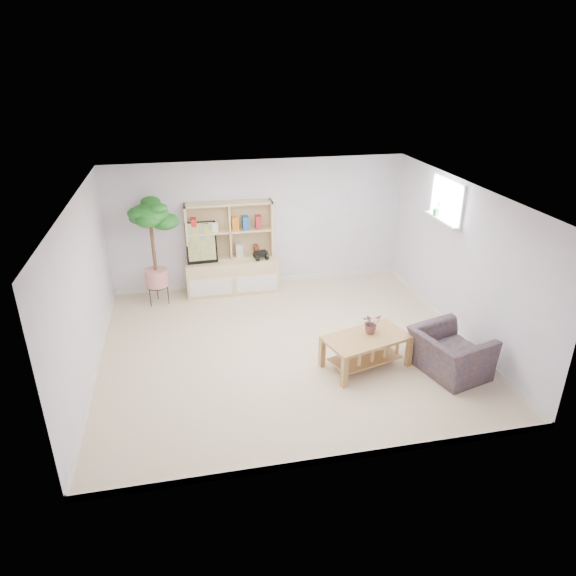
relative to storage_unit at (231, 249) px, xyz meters
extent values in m
cube|color=#C8B691|center=(0.57, -2.24, -0.84)|extent=(5.50, 5.00, 0.01)
cube|color=white|center=(0.57, -2.24, 1.56)|extent=(5.50, 5.00, 0.01)
cube|color=silver|center=(0.57, 0.26, 0.36)|extent=(5.50, 0.01, 2.40)
cube|color=silver|center=(0.57, -4.74, 0.36)|extent=(5.50, 0.01, 2.40)
cube|color=silver|center=(-2.18, -2.24, 0.36)|extent=(0.01, 5.00, 2.40)
cube|color=silver|center=(3.32, -2.24, 0.36)|extent=(0.01, 5.00, 2.40)
cube|color=white|center=(3.24, -1.64, 0.84)|extent=(0.14, 1.00, 0.04)
imported|color=#206C21|center=(1.67, -2.87, -0.21)|extent=(0.32, 0.30, 0.30)
imported|color=navy|center=(2.67, -3.36, -0.49)|extent=(1.07, 1.16, 0.72)
imported|color=#1D471B|center=(3.24, -1.44, 0.98)|extent=(0.15, 0.12, 0.24)
camera|label=1|loc=(-0.78, -8.88, 3.23)|focal=32.00mm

